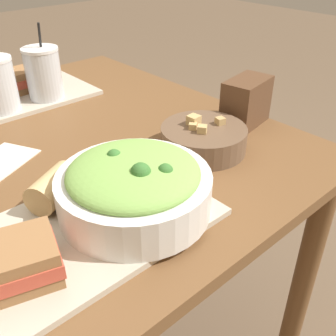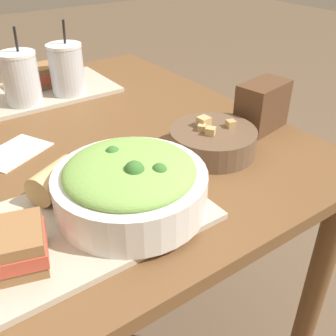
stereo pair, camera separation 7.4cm
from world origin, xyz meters
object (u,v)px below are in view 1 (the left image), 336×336
chip_bag (246,102)px  napkin_folded (0,162)px  sandwich_near (10,264)px  baguette_near (55,187)px  salad_bowl (134,186)px  soup_bowl (203,138)px  sandwich_far (12,82)px  drink_cup_red (44,75)px

chip_bag → napkin_folded: bearing=147.6°
sandwich_near → baguette_near: 0.19m
salad_bowl → soup_bowl: salad_bowl is taller
baguette_near → sandwich_far: 0.62m
sandwich_near → napkin_folded: (0.12, 0.36, -0.04)m
drink_cup_red → salad_bowl: bearing=-103.0°
sandwich_far → soup_bowl: bearing=-76.9°
salad_bowl → drink_cup_red: drink_cup_red is taller
baguette_near → chip_bag: (0.55, -0.01, 0.02)m
soup_bowl → drink_cup_red: bearing=104.0°
sandwich_far → chip_bag: 0.70m
salad_bowl → sandwich_far: (0.08, 0.71, -0.02)m
napkin_folded → drink_cup_red: bearing=45.5°
drink_cup_red → chip_bag: bearing=-57.2°
baguette_near → drink_cup_red: drink_cup_red is taller
salad_bowl → soup_bowl: 0.28m
chip_bag → napkin_folded: size_ratio=0.80×
baguette_near → napkin_folded: baguette_near is taller
chip_bag → sandwich_near: bearing=-179.4°
sandwich_near → sandwich_far: size_ratio=1.07×
sandwich_near → drink_cup_red: drink_cup_red is taller
soup_bowl → drink_cup_red: (-0.13, 0.52, 0.05)m
sandwich_near → napkin_folded: size_ratio=0.86×
soup_bowl → salad_bowl: bearing=-162.4°
baguette_near → drink_cup_red: (0.23, 0.48, 0.04)m
sandwich_near → chip_bag: bearing=27.4°
soup_bowl → sandwich_far: size_ratio=1.35×
sandwich_far → chip_bag: size_ratio=1.01×
baguette_near → sandwich_far: size_ratio=0.79×
salad_bowl → baguette_near: bearing=128.1°
sandwich_far → napkin_folded: bearing=-121.6°
salad_bowl → chip_bag: salad_bowl is taller
chip_bag → sandwich_far: bearing=112.0°
soup_bowl → chip_bag: bearing=8.2°
sandwich_near → sandwich_far: bearing=83.3°
sandwich_near → sandwich_far: 0.79m
sandwich_far → chip_bag: bearing=-61.5°
salad_bowl → sandwich_near: (-0.23, -0.01, -0.02)m
baguette_near → soup_bowl: bearing=-123.5°
sandwich_near → drink_cup_red: (0.37, 0.62, 0.04)m
sandwich_near → drink_cup_red: bearing=75.8°
drink_cup_red → chip_bag: size_ratio=1.47×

